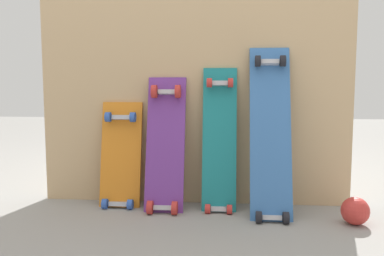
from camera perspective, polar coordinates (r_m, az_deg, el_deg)
ground_plane at (r=2.35m, az=0.15°, el=-10.76°), size 12.00×12.00×0.00m
plywood_wall_panel at (r=2.32m, az=0.30°, el=8.92°), size 1.77×0.04×1.59m
skateboard_orange at (r=2.33m, az=-10.00°, el=-4.49°), size 0.23×0.19×0.65m
skateboard_purple at (r=2.22m, az=-3.80°, el=-2.96°), size 0.21×0.27×0.79m
skateboard_teal at (r=2.22m, az=3.87°, el=-2.46°), size 0.19×0.22×0.85m
skateboard_blue at (r=2.15m, az=10.98°, el=-1.32°), size 0.21×0.36×0.95m
rubber_ball at (r=2.17m, az=21.97°, el=-10.77°), size 0.14×0.14×0.14m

